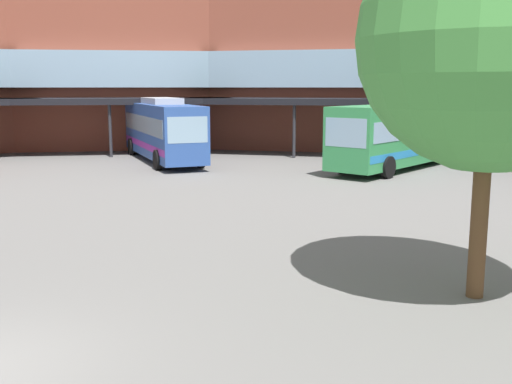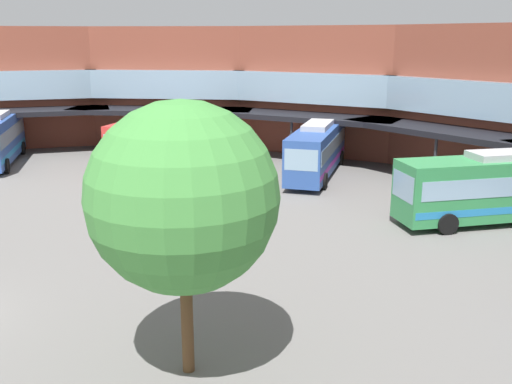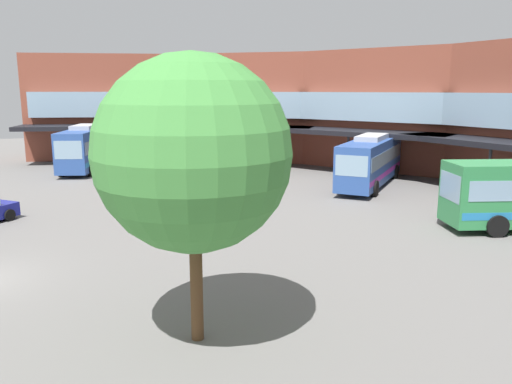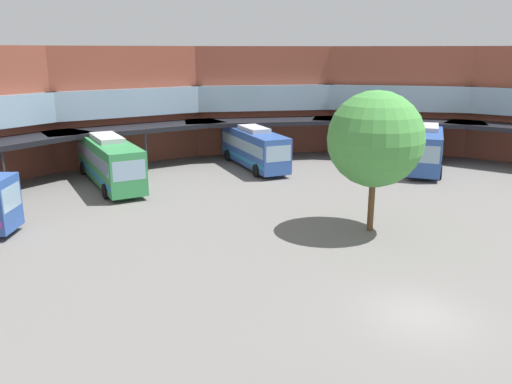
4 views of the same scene
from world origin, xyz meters
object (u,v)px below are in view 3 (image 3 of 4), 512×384
Objects in this scene: bus_3 at (371,160)px; bus_4 at (86,147)px; bus_1 at (224,149)px; plaza_tree at (193,154)px.

bus_4 reaches higher than bus_3.
bus_4 is at bearing -67.49° from bus_1.
bus_4 is (-4.66, -11.41, 0.04)m from bus_1.
bus_3 is at bearing 138.24° from plaza_tree.
bus_1 is 13.21m from bus_3.
bus_4 reaches higher than bus_1.
bus_4 is 34.35m from plaza_tree.
bus_1 is 30.87m from plaza_tree.
bus_3 is 26.29m from plaza_tree.
bus_1 is at bearing 82.96° from bus_4.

